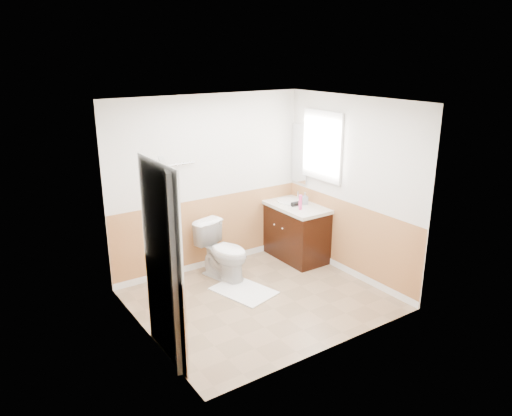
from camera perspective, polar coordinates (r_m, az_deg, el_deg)
floor at (r=6.33m, az=0.52°, el=-10.69°), size 3.00×3.00×0.00m
ceiling at (r=5.59m, az=0.59°, el=12.44°), size 3.00×3.00×0.00m
wall_back at (r=6.91m, az=-5.56°, el=2.87°), size 3.00×0.00×3.00m
wall_front at (r=4.89m, az=9.22°, el=-3.71°), size 3.00×0.00×3.00m
wall_left at (r=5.19m, az=-13.26°, el=-2.68°), size 0.00×3.00×3.00m
wall_right at (r=6.77m, az=11.09°, el=2.29°), size 0.00×3.00×3.00m
wainscot_back at (r=7.13m, az=-5.34°, el=-2.99°), size 3.00×0.00×3.00m
wainscot_front at (r=5.21m, az=8.72°, el=-11.36°), size 3.00×0.00×3.00m
wainscot_left at (r=5.49m, az=-12.58°, el=-10.00°), size 0.00×2.60×2.60m
wainscot_right at (r=7.00m, az=10.66°, el=-3.65°), size 0.00×2.60×2.60m
toilet at (r=6.75m, az=-3.85°, el=-5.09°), size 0.63×0.87×0.80m
bath_mat at (r=6.52m, az=-1.46°, el=-9.72°), size 0.74×0.92×0.02m
vanity_cabinet at (r=7.46m, az=4.49°, el=-2.83°), size 0.55×1.10×0.80m
vanity_knob_left at (r=7.16m, az=3.13°, el=-2.42°), size 0.03×0.03×0.03m
vanity_knob_right at (r=7.31m, az=2.19°, el=-1.97°), size 0.03×0.03×0.03m
countertop at (r=7.31m, az=4.51°, el=0.27°), size 0.60×1.15×0.05m
sink_basin at (r=7.42m, az=3.86°, el=0.83°), size 0.36×0.36×0.02m
faucet at (r=7.51m, az=4.96°, el=1.49°), size 0.02×0.02×0.14m
lotion_bottle at (r=7.03m, az=5.25°, el=0.67°), size 0.05×0.05×0.22m
soap_dispenser at (r=7.29m, az=5.76°, el=1.15°), size 0.10×0.11×0.18m
hair_dryer_body at (r=7.21m, az=4.69°, el=0.50°), size 0.14×0.07×0.07m
hair_dryer_handle at (r=7.20m, az=4.46°, el=0.25°), size 0.03×0.03×0.07m
mirror_panel at (r=7.48m, az=5.16°, el=6.39°), size 0.02×0.35×0.90m
window_frame at (r=7.05m, az=7.79°, el=7.26°), size 0.04×0.80×1.00m
window_glass at (r=7.06m, az=7.89°, el=7.27°), size 0.01×0.70×0.90m
door at (r=4.92m, az=-10.07°, el=-6.52°), size 0.29×0.78×2.04m
door_frame at (r=4.89m, az=-10.89°, el=-6.60°), size 0.02×0.92×2.10m
door_knob at (r=5.25m, az=-10.92°, el=-5.81°), size 0.06×0.06×0.06m
towel_bar at (r=6.54m, az=-9.68°, el=5.01°), size 0.62×0.02×0.02m
tp_holder_bar at (r=6.97m, az=-5.87°, el=-1.76°), size 0.14×0.02×0.02m
tp_roll at (r=6.97m, az=-5.87°, el=-1.76°), size 0.10×0.11×0.11m
tp_sheet at (r=7.00m, az=-5.84°, el=-2.60°), size 0.10×0.01×0.16m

